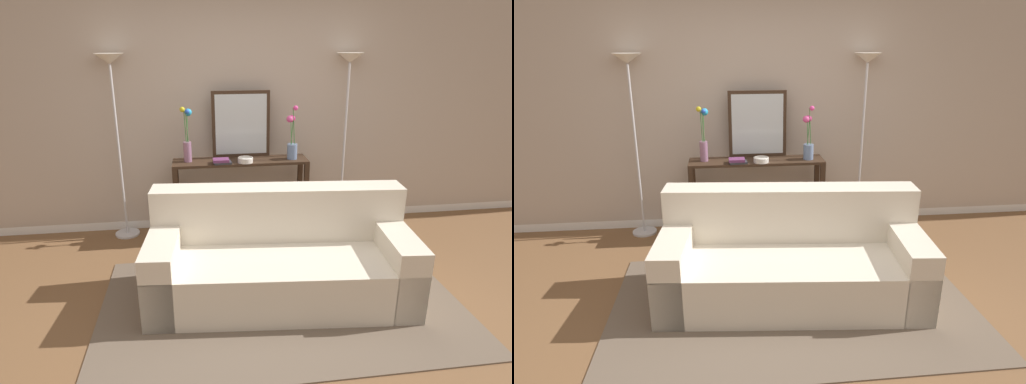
# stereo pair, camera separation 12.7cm
# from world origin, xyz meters

# --- Properties ---
(ground_plane) EXTENTS (16.00, 16.00, 0.02)m
(ground_plane) POSITION_xyz_m (0.00, 0.00, -0.01)
(ground_plane) COLOR brown
(back_wall) EXTENTS (12.00, 0.15, 3.06)m
(back_wall) POSITION_xyz_m (0.00, 2.02, 1.53)
(back_wall) COLOR white
(back_wall) RESTS_ON ground
(area_rug) EXTENTS (2.89, 1.74, 0.01)m
(area_rug) POSITION_xyz_m (0.14, 0.22, 0.01)
(area_rug) COLOR brown
(area_rug) RESTS_ON ground
(couch) EXTENTS (2.17, 1.05, 0.88)m
(couch) POSITION_xyz_m (0.14, 0.38, 0.31)
(couch) COLOR beige
(couch) RESTS_ON ground
(console_table) EXTENTS (1.41, 0.34, 0.84)m
(console_table) POSITION_xyz_m (-0.04, 1.66, 0.58)
(console_table) COLOR #382619
(console_table) RESTS_ON ground
(floor_lamp_left) EXTENTS (0.28, 0.28, 1.91)m
(floor_lamp_left) POSITION_xyz_m (-1.29, 1.79, 1.50)
(floor_lamp_left) COLOR silver
(floor_lamp_left) RESTS_ON ground
(floor_lamp_right) EXTENTS (0.28, 0.28, 1.90)m
(floor_lamp_right) POSITION_xyz_m (1.13, 1.79, 1.50)
(floor_lamp_right) COLOR silver
(floor_lamp_right) RESTS_ON ground
(wall_mirror) EXTENTS (0.61, 0.02, 0.70)m
(wall_mirror) POSITION_xyz_m (-0.02, 1.79, 1.19)
(wall_mirror) COLOR #382619
(wall_mirror) RESTS_ON console_table
(vase_tall_flowers) EXTENTS (0.12, 0.11, 0.57)m
(vase_tall_flowers) POSITION_xyz_m (-0.58, 1.68, 1.07)
(vase_tall_flowers) COLOR gray
(vase_tall_flowers) RESTS_ON console_table
(vase_short_flowers) EXTENTS (0.12, 0.13, 0.56)m
(vase_short_flowers) POSITION_xyz_m (0.50, 1.63, 1.03)
(vase_short_flowers) COLOR #6B84AD
(vase_short_flowers) RESTS_ON console_table
(fruit_bowl) EXTENTS (0.16, 0.16, 0.05)m
(fruit_bowl) POSITION_xyz_m (0.00, 1.56, 0.87)
(fruit_bowl) COLOR silver
(fruit_bowl) RESTS_ON console_table
(book_stack) EXTENTS (0.19, 0.16, 0.05)m
(book_stack) POSITION_xyz_m (-0.24, 1.56, 0.86)
(book_stack) COLOR #2D2D33
(book_stack) RESTS_ON console_table
(book_row_under_console) EXTENTS (0.43, 0.18, 0.13)m
(book_row_under_console) POSITION_xyz_m (-0.40, 1.66, 0.06)
(book_row_under_console) COLOR slate
(book_row_under_console) RESTS_ON ground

